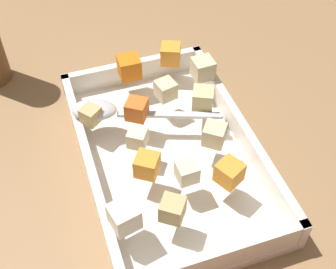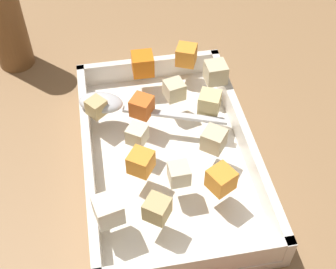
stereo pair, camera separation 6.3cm
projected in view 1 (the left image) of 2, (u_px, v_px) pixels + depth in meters
ground_plane at (163, 165)px, 0.68m from camera, size 4.00×4.00×0.00m
baking_dish at (168, 156)px, 0.67m from camera, size 0.38×0.24×0.05m
carrot_chunk_near_left at (229, 173)px, 0.58m from camera, size 0.04×0.04×0.03m
carrot_chunk_front_center at (137, 109)px, 0.66m from camera, size 0.04×0.04×0.03m
carrot_chunk_near_right at (147, 165)px, 0.59m from camera, size 0.04×0.04×0.03m
carrot_chunk_heap_side at (171, 54)px, 0.75m from camera, size 0.04×0.04×0.03m
carrot_chunk_near_spoon at (129, 67)px, 0.72m from camera, size 0.03×0.03×0.03m
potato_chunk_corner_ne at (173, 209)px, 0.55m from camera, size 0.04×0.04×0.03m
potato_chunk_far_left at (203, 68)px, 0.72m from camera, size 0.03×0.03×0.03m
potato_chunk_mid_left at (91, 115)px, 0.66m from camera, size 0.03×0.03×0.02m
potato_chunk_mid_right at (214, 134)px, 0.63m from camera, size 0.04×0.04×0.03m
potato_chunk_corner_sw at (166, 90)px, 0.69m from camera, size 0.03×0.03×0.03m
potato_chunk_under_handle at (137, 138)px, 0.63m from camera, size 0.04×0.04×0.03m
potato_chunk_heap_top at (203, 98)px, 0.68m from camera, size 0.04×0.04×0.03m
parsnip_chunk_rim_edge at (124, 216)px, 0.54m from camera, size 0.04×0.04×0.03m
parsnip_chunk_back_center at (187, 172)px, 0.59m from camera, size 0.03×0.03×0.03m
serving_spoon at (104, 110)px, 0.67m from camera, size 0.10×0.22×0.02m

